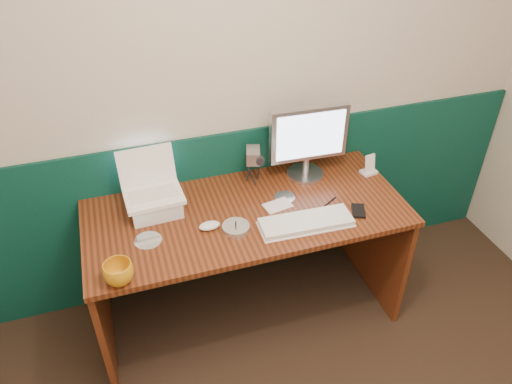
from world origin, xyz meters
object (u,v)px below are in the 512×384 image
object	(u,v)px
keyboard	(306,223)
mug	(119,273)
monitor	(307,142)
desk	(248,265)
laptop	(151,178)
camcorder	(253,166)

from	to	relation	value
keyboard	mug	size ratio (longest dim) A/B	3.49
mug	keyboard	bearing A→B (deg)	6.83
monitor	keyboard	bearing A→B (deg)	-109.42
monitor	mug	distance (m)	1.17
desk	monitor	bearing A→B (deg)	27.59
laptop	mug	bearing A→B (deg)	-119.15
monitor	camcorder	size ratio (longest dim) A/B	2.04
monitor	desk	bearing A→B (deg)	-150.03
laptop	mug	xyz separation A→B (m)	(-0.21, -0.43, -0.15)
monitor	keyboard	world-z (taller)	monitor
desk	keyboard	bearing A→B (deg)	-38.64
laptop	keyboard	bearing A→B (deg)	-28.57
keyboard	desk	bearing A→B (deg)	143.73
monitor	keyboard	xyz separation A→B (m)	(-0.16, -0.40, -0.20)
desk	keyboard	size ratio (longest dim) A/B	3.59
monitor	camcorder	bearing A→B (deg)	177.67
desk	camcorder	bearing A→B (deg)	65.19
monitor	keyboard	size ratio (longest dim) A/B	0.93
mug	camcorder	world-z (taller)	camcorder
desk	laptop	size ratio (longest dim) A/B	5.75
keyboard	mug	world-z (taller)	mug
desk	monitor	world-z (taller)	monitor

